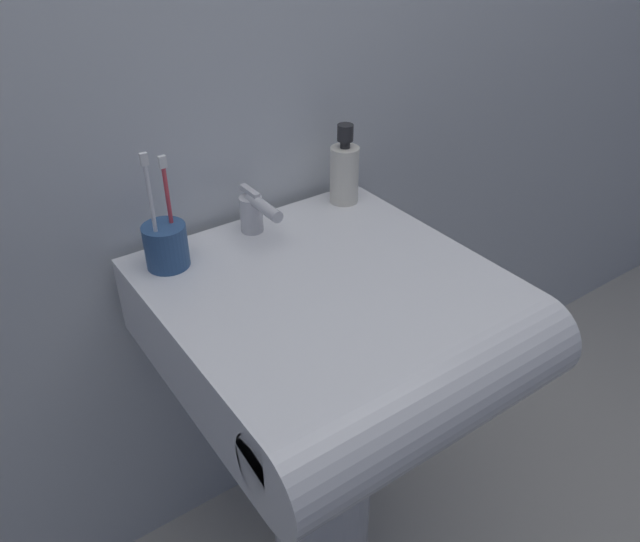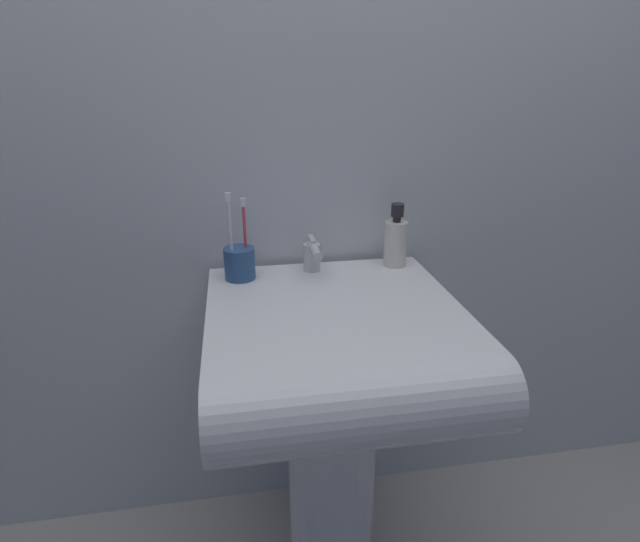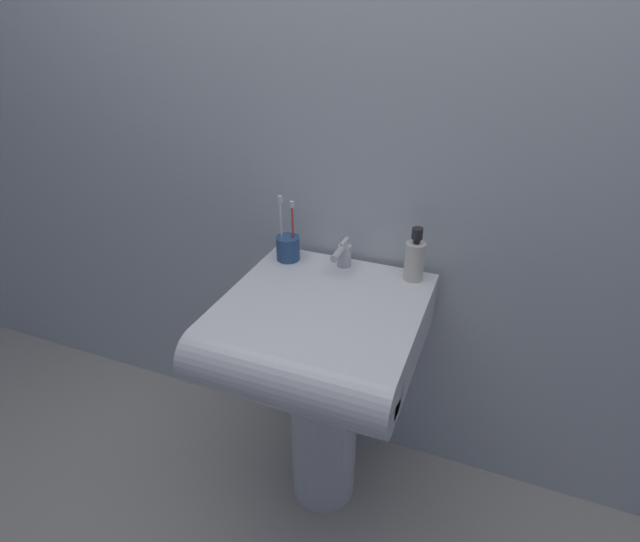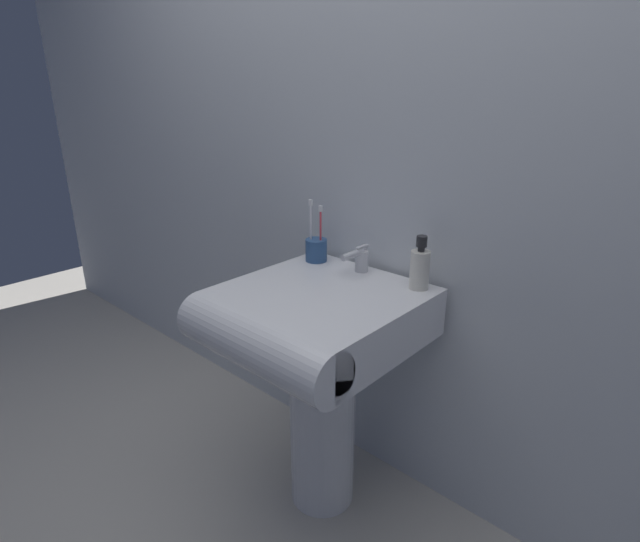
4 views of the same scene
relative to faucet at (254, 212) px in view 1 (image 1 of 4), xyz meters
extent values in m
cylinder|color=white|center=(0.01, -0.20, -0.51)|extent=(0.22, 0.22, 0.63)
cube|color=white|center=(0.01, -0.20, -0.12)|extent=(0.55, 0.52, 0.15)
cylinder|color=white|center=(0.01, -0.45, -0.12)|extent=(0.55, 0.15, 0.15)
cylinder|color=silver|center=(0.00, 0.01, -0.01)|extent=(0.04, 0.04, 0.07)
cylinder|color=silver|center=(0.00, -0.04, 0.02)|extent=(0.02, 0.10, 0.02)
cube|color=silver|center=(0.00, 0.01, 0.04)|extent=(0.01, 0.06, 0.01)
cylinder|color=#2D5184|center=(-0.18, -0.01, -0.01)|extent=(0.07, 0.07, 0.08)
cylinder|color=white|center=(-0.20, -0.02, 0.06)|extent=(0.01, 0.01, 0.18)
cube|color=white|center=(-0.20, -0.02, 0.16)|extent=(0.01, 0.01, 0.02)
cylinder|color=#D83F4C|center=(-0.16, -0.01, 0.05)|extent=(0.01, 0.01, 0.16)
cube|color=white|center=(-0.16, -0.01, 0.14)|extent=(0.01, 0.01, 0.02)
cylinder|color=silver|center=(0.22, 0.01, 0.01)|extent=(0.06, 0.06, 0.12)
cylinder|color=#262628|center=(0.22, 0.01, 0.08)|extent=(0.02, 0.02, 0.01)
cylinder|color=#262628|center=(0.22, 0.01, 0.10)|extent=(0.03, 0.03, 0.03)
camera|label=1|loc=(-0.49, -0.91, 0.54)|focal=35.00mm
camera|label=2|loc=(-0.18, -1.16, 0.42)|focal=28.00mm
camera|label=3|loc=(0.44, -1.29, 0.70)|focal=28.00mm
camera|label=4|loc=(0.93, -1.22, 0.53)|focal=28.00mm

